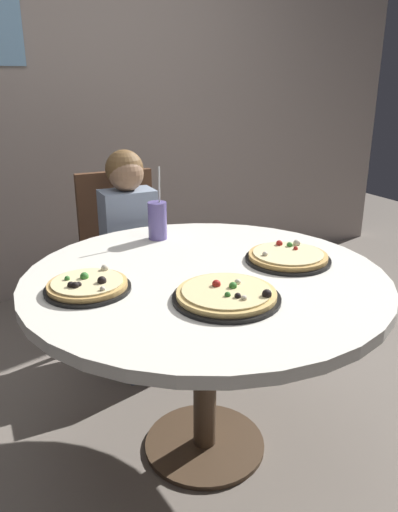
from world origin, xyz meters
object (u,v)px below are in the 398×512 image
(chair_wooden, at_px, (124,254))
(pizza_veggie, at_px, (288,257))
(diner_child, at_px, (135,273))
(soda_cup, at_px, (157,220))
(dining_table, at_px, (205,297))
(pizza_cheese, at_px, (227,295))
(pizza_pepperoni, at_px, (88,286))

(chair_wooden, height_order, pizza_veggie, chair_wooden)
(diner_child, bearing_deg, soda_cup, -88.63)
(dining_table, bearing_deg, pizza_veggie, -4.57)
(pizza_veggie, relative_size, pizza_cheese, 0.94)
(dining_table, relative_size, chair_wooden, 1.35)
(pizza_cheese, bearing_deg, soda_cup, 85.91)
(dining_table, bearing_deg, diner_child, 90.12)
(pizza_veggie, distance_m, pizza_cheese, 0.43)
(pizza_pepperoni, bearing_deg, pizza_veggie, -5.32)
(dining_table, relative_size, diner_child, 1.19)
(diner_child, xyz_separation_m, pizza_veggie, (0.34, -0.77, 0.28))
(diner_child, distance_m, pizza_cheese, 1.01)
(dining_table, height_order, pizza_pepperoni, pizza_pepperoni)
(dining_table, bearing_deg, chair_wooden, 89.88)
(pizza_pepperoni, bearing_deg, dining_table, -5.93)
(dining_table, bearing_deg, soda_cup, 89.30)
(chair_wooden, height_order, soda_cup, soda_cup)
(pizza_pepperoni, bearing_deg, soda_cup, 44.48)
(pizza_cheese, xyz_separation_m, pizza_pepperoni, (-0.37, 0.27, 0.00))
(chair_wooden, relative_size, pizza_cheese, 2.79)
(soda_cup, bearing_deg, pizza_veggie, -55.19)
(chair_wooden, xyz_separation_m, diner_child, (-0.00, -0.18, -0.05))
(pizza_veggie, xyz_separation_m, soda_cup, (-0.33, 0.48, 0.06))
(dining_table, relative_size, pizza_cheese, 3.77)
(soda_cup, bearing_deg, diner_child, 91.37)
(pizza_pepperoni, height_order, soda_cup, soda_cup)
(dining_table, distance_m, chair_wooden, 0.94)
(pizza_cheese, relative_size, pizza_pepperoni, 1.21)
(pizza_veggie, distance_m, soda_cup, 0.59)
(dining_table, xyz_separation_m, soda_cup, (0.01, 0.45, 0.17))
(pizza_veggie, relative_size, pizza_pepperoni, 1.14)
(diner_child, xyz_separation_m, pizza_pepperoni, (-0.41, -0.70, 0.28))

